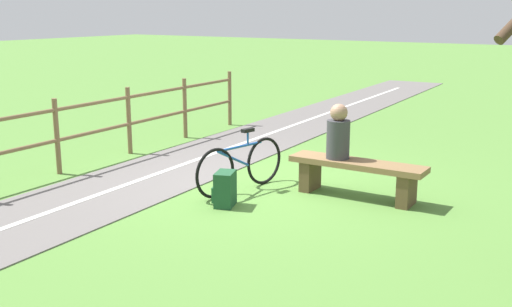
% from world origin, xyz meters
% --- Properties ---
extents(ground_plane, '(80.00, 80.00, 0.00)m').
position_xyz_m(ground_plane, '(0.00, 0.00, 0.00)').
color(ground_plane, '#548438').
extents(bench, '(1.88, 0.46, 0.51)m').
position_xyz_m(bench, '(-1.60, -0.20, 0.36)').
color(bench, brown).
rests_on(bench, ground_plane).
extents(person_seated, '(0.32, 0.32, 0.76)m').
position_xyz_m(person_seated, '(-1.31, -0.20, 0.85)').
color(person_seated, '#38383D').
rests_on(person_seated, bench).
extents(bicycle, '(0.37, 1.64, 0.88)m').
position_xyz_m(bicycle, '(-0.09, 0.38, 0.37)').
color(bicycle, black).
rests_on(bicycle, ground_plane).
extents(backpack, '(0.35, 0.40, 0.46)m').
position_xyz_m(backpack, '(-0.30, 1.07, 0.23)').
color(backpack, '#1E4C2D').
rests_on(backpack, ground_plane).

